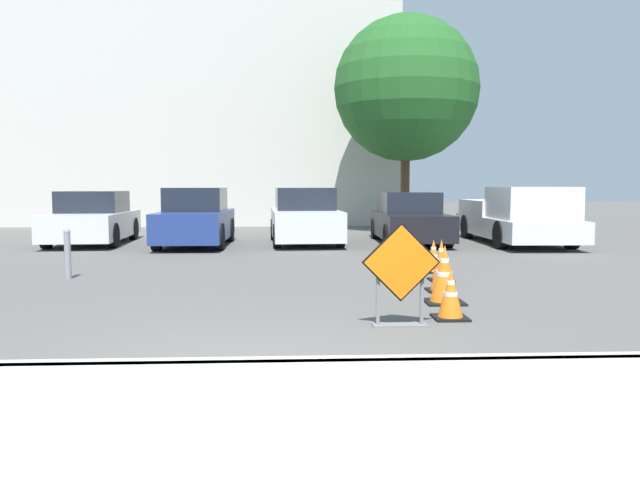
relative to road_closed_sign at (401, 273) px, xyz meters
The scene contains 17 objects.
ground_plane 8.41m from the road_closed_sign, 101.65° to the left, with size 96.00×96.00×0.00m, color #565451.
sidewalk_strip 3.72m from the road_closed_sign, 117.43° to the right, with size 30.38×2.94×0.14m.
curb_lip 2.53m from the road_closed_sign, 133.39° to the right, with size 30.38×0.20×0.14m.
road_closed_sign is the anchor object (origin of this frame).
traffic_cone_nearest 0.86m from the road_closed_sign, 30.01° to the left, with size 0.42×0.42×0.62m.
traffic_cone_second 1.69m from the road_closed_sign, 58.65° to the left, with size 0.53×0.53×0.81m.
traffic_cone_third 2.63m from the road_closed_sign, 66.14° to the left, with size 0.43×0.43×0.62m.
traffic_cone_fourth 3.73m from the road_closed_sign, 69.10° to the left, with size 0.41×0.41×0.72m.
traffic_cone_fifth 4.72m from the road_closed_sign, 72.36° to the left, with size 0.42×0.42×0.63m.
parked_car_nearest 12.75m from the road_closed_sign, 122.34° to the left, with size 2.06×4.37×1.48m.
parked_car_second 10.72m from the road_closed_sign, 110.94° to the left, with size 1.80×4.05×1.58m.
parked_car_third 10.57m from the road_closed_sign, 94.61° to the left, with size 2.04×4.16×1.58m.
parked_car_fourth 10.85m from the road_closed_sign, 78.64° to the left, with size 1.86×4.57×1.45m.
pickup_truck 11.21m from the road_closed_sign, 62.85° to the left, with size 2.17×5.58×1.60m.
bollard_nearest 6.55m from the road_closed_sign, 142.23° to the left, with size 0.12×0.12×0.89m.
building_facade_backdrop 21.57m from the road_closed_sign, 105.24° to the left, with size 17.57×5.00×8.92m.
street_tree_behind_lot 15.86m from the road_closed_sign, 79.34° to the left, with size 5.07×5.07×7.56m.
Camera 1 is at (0.42, -5.27, 1.63)m, focal length 35.00 mm.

